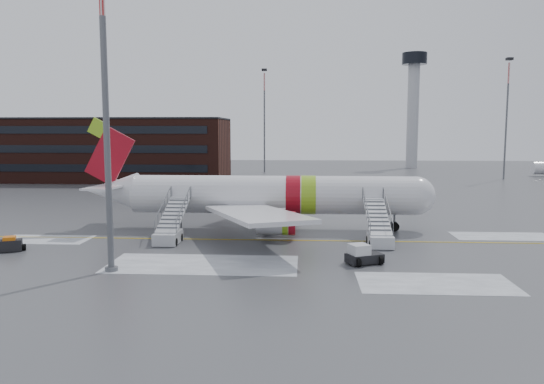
# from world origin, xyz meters

# --- Properties ---
(ground) EXTENTS (260.00, 260.00, 0.00)m
(ground) POSITION_xyz_m (0.00, 0.00, 0.00)
(ground) COLOR #494C4F
(ground) RESTS_ON ground
(airliner) EXTENTS (35.03, 32.97, 11.18)m
(airliner) POSITION_xyz_m (-2.57, 4.32, 3.42)
(airliner) COLOR silver
(airliner) RESTS_ON ground
(airstair_fwd) EXTENTS (2.05, 7.70, 3.48)m
(airstair_fwd) POSITION_xyz_m (7.97, -2.22, 1.06)
(airstair_fwd) COLOR silver
(airstair_fwd) RESTS_ON ground
(airstair_aft) EXTENTS (2.05, 7.70, 3.48)m
(airstair_aft) POSITION_xyz_m (-10.44, -2.22, 1.06)
(airstair_aft) COLOR #ABADB2
(airstair_aft) RESTS_ON ground
(pushback_tug) EXTENTS (2.98, 2.69, 1.50)m
(pushback_tug) POSITION_xyz_m (5.81, -9.16, 0.66)
(pushback_tug) COLOR black
(pushback_tug) RESTS_ON ground
(baggage_tractor) EXTENTS (2.52, 1.73, 1.23)m
(baggage_tractor) POSITION_xyz_m (-22.60, -6.77, 0.52)
(baggage_tractor) COLOR black
(baggage_tractor) RESTS_ON ground
(light_mast_near) EXTENTS (1.20, 1.20, 22.07)m
(light_mast_near) POSITION_xyz_m (-12.08, -12.27, 11.53)
(light_mast_near) COLOR #595B60
(light_mast_near) RESTS_ON ground
(terminal_building) EXTENTS (62.00, 16.11, 12.30)m
(terminal_building) POSITION_xyz_m (-45.00, 54.98, 6.20)
(terminal_building) COLOR #3F1E16
(terminal_building) RESTS_ON ground
(control_tower) EXTENTS (6.40, 6.40, 30.00)m
(control_tower) POSITION_xyz_m (30.00, 95.00, 18.75)
(control_tower) COLOR #B2B5BA
(control_tower) RESTS_ON ground
(light_mast_far_ne) EXTENTS (1.20, 1.20, 24.25)m
(light_mast_far_ne) POSITION_xyz_m (42.00, 62.00, 13.84)
(light_mast_far_ne) COLOR #595B60
(light_mast_far_ne) RESTS_ON ground
(light_mast_far_n) EXTENTS (1.20, 1.20, 24.25)m
(light_mast_far_n) POSITION_xyz_m (-8.00, 78.00, 13.84)
(light_mast_far_n) COLOR #595B60
(light_mast_far_n) RESTS_ON ground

